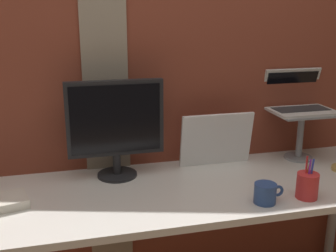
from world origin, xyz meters
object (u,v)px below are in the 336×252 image
at_px(monitor, 115,123).
at_px(pen_cup, 307,185).
at_px(whiteboard_panel, 216,139).
at_px(laptop, 296,99).
at_px(coffee_mug, 266,193).

distance_m(monitor, pen_cup, 0.85).
bearing_deg(whiteboard_panel, laptop, 5.63).
distance_m(whiteboard_panel, pen_cup, 0.50).
height_order(monitor, pen_cup, monitor).
bearing_deg(pen_cup, coffee_mug, -179.93).
bearing_deg(laptop, monitor, -175.91).
distance_m(laptop, pen_cup, 0.58).
bearing_deg(coffee_mug, monitor, 142.25).
height_order(monitor, whiteboard_panel, monitor).
height_order(whiteboard_panel, pen_cup, whiteboard_panel).
distance_m(whiteboard_panel, coffee_mug, 0.45).
relative_size(monitor, pen_cup, 2.52).
xyz_separation_m(whiteboard_panel, pen_cup, (0.23, -0.44, -0.08)).
bearing_deg(whiteboard_panel, coffee_mug, -84.05).
xyz_separation_m(pen_cup, coffee_mug, (-0.18, -0.00, -0.01)).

